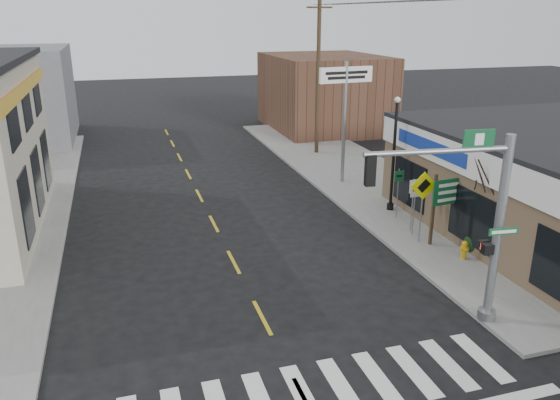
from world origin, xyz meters
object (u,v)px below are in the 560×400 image
object	(u,v)px
fire_hydrant	(464,249)
lamp_post	(396,146)
guide_sign	(450,198)
traffic_signal_pole	(480,213)
dance_center_sign	(345,91)
utility_pole_far	(318,76)
bare_tree	(493,166)

from	to	relation	value
fire_hydrant	lamp_post	xyz separation A→B (m)	(0.00, 5.53, 2.59)
guide_sign	traffic_signal_pole	bearing A→B (deg)	-123.12
dance_center_sign	utility_pole_far	world-z (taller)	utility_pole_far
guide_sign	dance_center_sign	size ratio (longest dim) A/B	0.45
traffic_signal_pole	guide_sign	world-z (taller)	traffic_signal_pole
fire_hydrant	bare_tree	xyz separation A→B (m)	(0.79, 0.02, 3.04)
traffic_signal_pole	bare_tree	distance (m)	4.99
guide_sign	utility_pole_far	distance (m)	15.50
fire_hydrant	traffic_signal_pole	bearing A→B (deg)	-123.47
traffic_signal_pole	utility_pole_far	world-z (taller)	utility_pole_far
utility_pole_far	dance_center_sign	bearing A→B (deg)	-101.11
bare_tree	utility_pole_far	distance (m)	16.70
traffic_signal_pole	guide_sign	distance (m)	6.06
guide_sign	fire_hydrant	bearing A→B (deg)	-103.28
traffic_signal_pole	lamp_post	xyz separation A→B (m)	(2.48, 9.28, -0.40)
bare_tree	utility_pole_far	size ratio (longest dim) A/B	0.46
traffic_signal_pole	dance_center_sign	world-z (taller)	dance_center_sign
fire_hydrant	utility_pole_far	distance (m)	17.25
lamp_post	bare_tree	xyz separation A→B (m)	(0.79, -5.51, 0.46)
dance_center_sign	utility_pole_far	bearing A→B (deg)	76.36
fire_hydrant	dance_center_sign	distance (m)	11.16
dance_center_sign	bare_tree	world-z (taller)	dance_center_sign
guide_sign	lamp_post	bearing A→B (deg)	86.56
guide_sign	fire_hydrant	world-z (taller)	guide_sign
lamp_post	guide_sign	bearing A→B (deg)	-109.24
lamp_post	dance_center_sign	distance (m)	5.07
traffic_signal_pole	dance_center_sign	bearing A→B (deg)	87.89
guide_sign	fire_hydrant	distance (m)	2.06
guide_sign	utility_pole_far	xyz separation A→B (m)	(0.34, 15.20, 3.01)
dance_center_sign	traffic_signal_pole	bearing A→B (deg)	-103.75
dance_center_sign	utility_pole_far	size ratio (longest dim) A/B	0.66
fire_hydrant	bare_tree	bearing A→B (deg)	1.32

